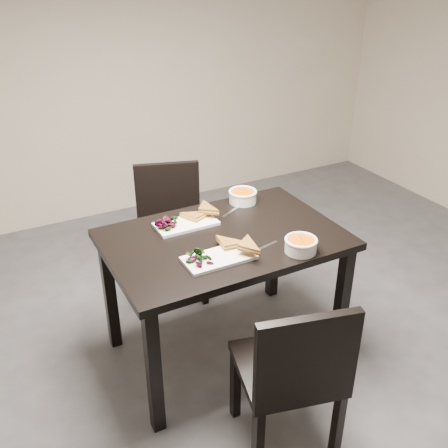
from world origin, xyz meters
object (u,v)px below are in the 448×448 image
object	(u,v)px
plate_far	(186,224)
soup_bowl_far	(243,196)
chair_far	(170,222)
plate_near	(219,258)
table	(224,253)
chair_near	(294,371)
soup_bowl_near	(301,244)

from	to	relation	value
plate_far	soup_bowl_far	world-z (taller)	soup_bowl_far
chair_far	soup_bowl_far	xyz separation A→B (m)	(0.29, -0.44, 0.31)
chair_far	plate_near	xyz separation A→B (m)	(-0.13, -0.94, 0.27)
chair_far	plate_near	size ratio (longest dim) A/B	2.51
table	chair_near	bearing A→B (deg)	-94.77
chair_far	plate_far	size ratio (longest dim) A/B	2.58
plate_far	table	bearing A→B (deg)	-58.16
chair_near	chair_far	size ratio (longest dim) A/B	1.00
chair_near	soup_bowl_far	xyz separation A→B (m)	(0.35, 1.05, 0.31)
chair_near	soup_bowl_near	xyz separation A→B (m)	(0.32, 0.43, 0.31)
table	chair_far	distance (m)	0.77
table	plate_near	distance (m)	0.25
soup_bowl_far	plate_far	bearing A→B (deg)	-164.78
table	plate_near	xyz separation A→B (m)	(-0.13, -0.19, 0.11)
chair_far	soup_bowl_far	bearing A→B (deg)	-40.05
soup_bowl_far	chair_near	bearing A→B (deg)	-108.36
table	soup_bowl_far	bearing A→B (deg)	47.21
plate_near	soup_bowl_near	size ratio (longest dim) A/B	2.11
soup_bowl_near	plate_far	bearing A→B (deg)	126.78
plate_near	soup_bowl_near	xyz separation A→B (m)	(0.38, -0.12, 0.03)
table	chair_far	size ratio (longest dim) A/B	1.41
table	chair_far	bearing A→B (deg)	89.89
soup_bowl_far	plate_near	bearing A→B (deg)	-129.68
plate_near	plate_far	xyz separation A→B (m)	(0.00, 0.39, -0.00)
table	soup_bowl_near	bearing A→B (deg)	-50.34
chair_near	soup_bowl_near	size ratio (longest dim) A/B	5.29
chair_far	soup_bowl_far	distance (m)	0.61
table	chair_near	distance (m)	0.76
chair_near	chair_far	xyz separation A→B (m)	(0.06, 1.49, 0.00)
table	chair_far	xyz separation A→B (m)	(0.00, 0.75, -0.17)
chair_near	plate_near	size ratio (longest dim) A/B	2.51
chair_far	plate_near	world-z (taller)	chair_far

